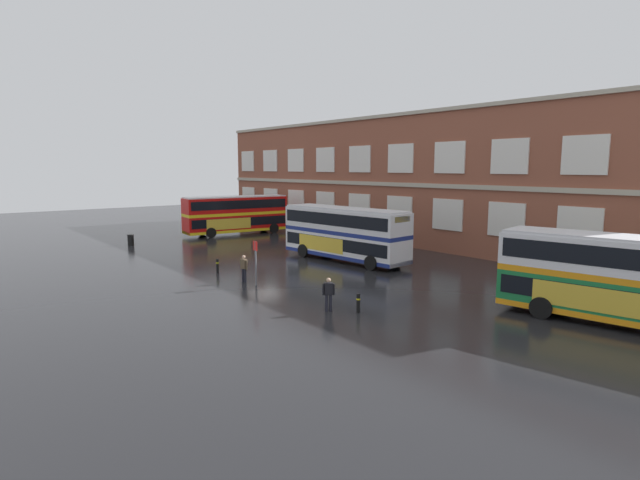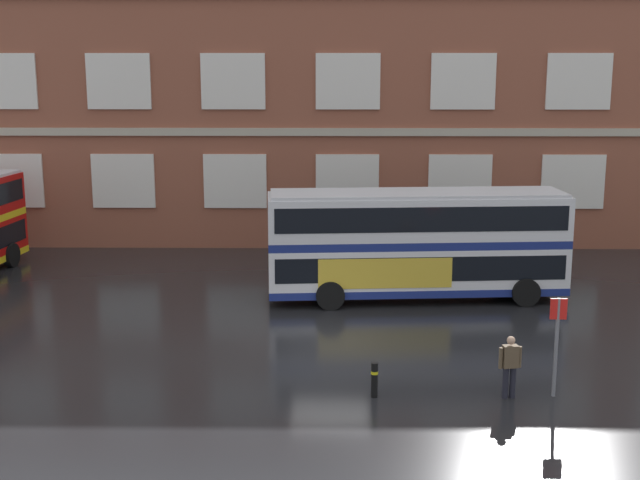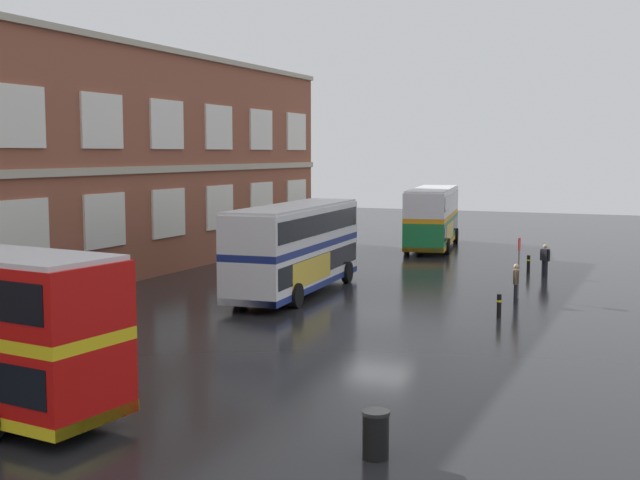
% 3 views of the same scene
% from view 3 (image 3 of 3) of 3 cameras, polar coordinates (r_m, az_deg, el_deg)
% --- Properties ---
extents(ground_plane, '(120.00, 120.00, 0.00)m').
position_cam_3_polar(ground_plane, '(33.78, 0.91, -4.91)').
color(ground_plane, black).
extents(double_decker_middle, '(11.16, 3.48, 4.07)m').
position_cam_3_polar(double_decker_middle, '(37.61, -1.70, -0.48)').
color(double_decker_middle, silver).
rests_on(double_decker_middle, ground).
extents(double_decker_far, '(11.28, 4.40, 4.07)m').
position_cam_3_polar(double_decker_far, '(56.11, 7.78, 1.62)').
color(double_decker_far, '#197038').
rests_on(double_decker_far, ground).
extents(waiting_passenger, '(0.64, 0.31, 1.70)m').
position_cam_3_polar(waiting_passenger, '(36.32, 13.37, -2.81)').
color(waiting_passenger, black).
rests_on(waiting_passenger, ground).
extents(second_passenger, '(0.43, 0.59, 1.70)m').
position_cam_3_polar(second_passenger, '(44.41, 15.27, -1.27)').
color(second_passenger, black).
rests_on(second_passenger, ground).
extents(bus_stand_flag, '(0.44, 0.10, 2.70)m').
position_cam_3_polar(bus_stand_flag, '(37.43, 13.55, -1.47)').
color(bus_stand_flag, slate).
rests_on(bus_stand_flag, ground).
extents(station_litter_bin, '(0.60, 0.60, 1.03)m').
position_cam_3_polar(station_litter_bin, '(17.87, 3.87, -13.24)').
color(station_litter_bin, black).
rests_on(station_litter_bin, ground).
extents(safety_bollard_west, '(0.19, 0.19, 0.95)m').
position_cam_3_polar(safety_bollard_west, '(32.94, 12.26, -4.46)').
color(safety_bollard_west, black).
rests_on(safety_bollard_west, ground).
extents(safety_bollard_east, '(0.19, 0.19, 0.95)m').
position_cam_3_polar(safety_bollard_east, '(45.67, 14.20, -1.60)').
color(safety_bollard_east, black).
rests_on(safety_bollard_east, ground).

